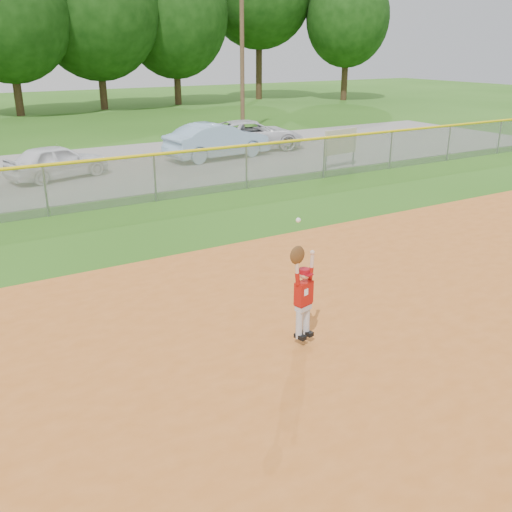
{
  "coord_description": "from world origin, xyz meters",
  "views": [
    {
      "loc": [
        -6.34,
        -6.83,
        4.69
      ],
      "look_at": [
        -1.37,
        1.49,
        1.1
      ],
      "focal_mm": 40.0,
      "sensor_mm": 36.0,
      "label": 1
    }
  ],
  "objects": [
    {
      "name": "power_lines",
      "position": [
        1.0,
        22.0,
        4.68
      ],
      "size": [
        19.4,
        0.24,
        9.0
      ],
      "color": "#4C3823",
      "rests_on": "ground"
    },
    {
      "name": "ground",
      "position": [
        0.0,
        0.0,
        0.0
      ],
      "size": [
        120.0,
        120.0,
        0.0
      ],
      "primitive_type": "plane",
      "color": "#2B5F15",
      "rests_on": "ground"
    },
    {
      "name": "sponsor_sign",
      "position": [
        8.29,
        11.06,
        1.04
      ],
      "size": [
        1.76,
        0.28,
        1.57
      ],
      "color": "gray",
      "rests_on": "ground"
    },
    {
      "name": "car_white_b",
      "position": [
        7.42,
        16.6,
        0.72
      ],
      "size": [
        5.3,
        3.23,
        1.37
      ],
      "primitive_type": "imported",
      "rotation": [
        0.0,
        0.0,
        1.37
      ],
      "color": "silver",
      "rests_on": "parking_strip"
    },
    {
      "name": "ballplayer",
      "position": [
        -1.4,
        -0.02,
        0.97
      ],
      "size": [
        0.54,
        0.28,
        2.08
      ],
      "color": "silver",
      "rests_on": "ground"
    },
    {
      "name": "tree_line",
      "position": [
        0.96,
        37.9,
        7.53
      ],
      "size": [
        62.37,
        13.0,
        14.43
      ],
      "color": "#422D1C",
      "rests_on": "ground"
    },
    {
      "name": "clay_infield",
      "position": [
        0.0,
        -3.0,
        0.02
      ],
      "size": [
        24.0,
        16.0,
        0.04
      ],
      "primitive_type": "cube",
      "color": "#C36423",
      "rests_on": "ground"
    },
    {
      "name": "car_white_a",
      "position": [
        -1.91,
        14.91,
        0.66
      ],
      "size": [
        3.98,
        2.44,
        1.27
      ],
      "primitive_type": "imported",
      "rotation": [
        0.0,
        0.0,
        1.84
      ],
      "color": "white",
      "rests_on": "parking_strip"
    },
    {
      "name": "parking_strip",
      "position": [
        0.0,
        16.0,
        0.01
      ],
      "size": [
        44.0,
        10.0,
        0.03
      ],
      "primitive_type": "cube",
      "color": "gray",
      "rests_on": "ground"
    },
    {
      "name": "outfield_fence",
      "position": [
        0.0,
        10.0,
        0.88
      ],
      "size": [
        40.06,
        0.1,
        1.55
      ],
      "color": "gray",
      "rests_on": "ground"
    },
    {
      "name": "car_blue",
      "position": [
        5.02,
        15.46,
        0.79
      ],
      "size": [
        4.79,
        2.1,
        1.53
      ],
      "primitive_type": "imported",
      "rotation": [
        0.0,
        0.0,
        1.68
      ],
      "color": "#89ADCC",
      "rests_on": "parking_strip"
    }
  ]
}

